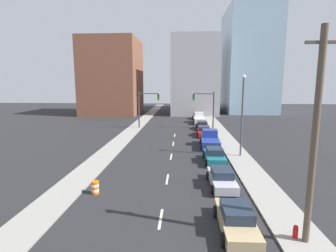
% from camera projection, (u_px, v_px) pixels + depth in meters
% --- Properties ---
extents(sidewalk_left, '(2.64, 92.18, 0.12)m').
position_uv_depth(sidewalk_left, '(141.00, 123.00, 54.19)').
color(sidewalk_left, gray).
rests_on(sidewalk_left, ground).
extents(sidewalk_right, '(2.64, 92.18, 0.12)m').
position_uv_depth(sidewalk_right, '(213.00, 123.00, 53.33)').
color(sidewalk_right, gray).
rests_on(sidewalk_right, ground).
extents(lane_stripe_at_8m, '(0.16, 2.40, 0.01)m').
position_uv_depth(lane_stripe_at_8m, '(161.00, 219.00, 15.75)').
color(lane_stripe_at_8m, beige).
rests_on(lane_stripe_at_8m, ground).
extents(lane_stripe_at_14m, '(0.16, 2.40, 0.01)m').
position_uv_depth(lane_stripe_at_14m, '(167.00, 179.00, 22.28)').
color(lane_stripe_at_14m, beige).
rests_on(lane_stripe_at_14m, ground).
extents(lane_stripe_at_21m, '(0.16, 2.40, 0.01)m').
position_uv_depth(lane_stripe_at_21m, '(171.00, 157.00, 29.11)').
color(lane_stripe_at_21m, beige).
rests_on(lane_stripe_at_21m, ground).
extents(lane_stripe_at_27m, '(0.16, 2.40, 0.01)m').
position_uv_depth(lane_stripe_at_27m, '(173.00, 144.00, 35.38)').
color(lane_stripe_at_27m, beige).
rests_on(lane_stripe_at_27m, ground).
extents(lane_stripe_at_33m, '(0.16, 2.40, 0.01)m').
position_uv_depth(lane_stripe_at_33m, '(175.00, 135.00, 41.11)').
color(lane_stripe_at_33m, beige).
rests_on(lane_stripe_at_33m, ground).
extents(building_brick_left, '(14.00, 16.00, 19.50)m').
position_uv_depth(building_brick_left, '(113.00, 77.00, 69.59)').
color(building_brick_left, brown).
rests_on(building_brick_left, ground).
extents(building_office_center, '(12.00, 20.00, 20.02)m').
position_uv_depth(building_office_center, '(194.00, 76.00, 72.25)').
color(building_office_center, '#A8A8AD').
rests_on(building_office_center, ground).
extents(building_glass_right, '(13.00, 20.00, 28.51)m').
position_uv_depth(building_glass_right, '(248.00, 62.00, 74.62)').
color(building_glass_right, '#99B7CC').
rests_on(building_glass_right, ground).
extents(traffic_signal_left, '(3.85, 0.35, 6.67)m').
position_uv_depth(traffic_signal_left, '(144.00, 105.00, 47.09)').
color(traffic_signal_left, '#38383D').
rests_on(traffic_signal_left, ground).
extents(traffic_signal_right, '(3.85, 0.35, 6.67)m').
position_uv_depth(traffic_signal_right, '(208.00, 105.00, 46.44)').
color(traffic_signal_right, '#38383D').
rests_on(traffic_signal_right, ground).
extents(utility_pole_right_near, '(1.60, 0.32, 10.68)m').
position_uv_depth(utility_pole_right_near, '(315.00, 138.00, 12.46)').
color(utility_pole_right_near, brown).
rests_on(utility_pole_right_near, ground).
extents(traffic_barrel, '(0.56, 0.56, 0.95)m').
position_uv_depth(traffic_barrel, '(95.00, 187.00, 19.28)').
color(traffic_barrel, orange).
rests_on(traffic_barrel, ground).
extents(street_lamp, '(0.44, 0.44, 8.97)m').
position_uv_depth(street_lamp, '(242.00, 111.00, 28.32)').
color(street_lamp, '#4C4C51').
rests_on(street_lamp, ground).
extents(fire_hydrant, '(0.26, 0.26, 0.84)m').
position_uv_depth(fire_hydrant, '(295.00, 233.00, 13.55)').
color(fire_hydrant, red).
rests_on(fire_hydrant, ground).
extents(sedan_tan, '(2.09, 4.78, 1.42)m').
position_uv_depth(sedan_tan, '(236.00, 219.00, 14.40)').
color(sedan_tan, tan).
rests_on(sedan_tan, ground).
extents(sedan_silver, '(2.15, 4.77, 1.42)m').
position_uv_depth(sedan_silver, '(222.00, 178.00, 20.68)').
color(sedan_silver, '#B2B2BC').
rests_on(sedan_silver, ground).
extents(sedan_teal, '(2.17, 4.60, 1.49)m').
position_uv_depth(sedan_teal, '(214.00, 156.00, 27.04)').
color(sedan_teal, '#196B75').
rests_on(sedan_teal, ground).
extents(pickup_truck_blue, '(2.64, 5.92, 2.10)m').
position_uv_depth(pickup_truck_blue, '(210.00, 140.00, 33.74)').
color(pickup_truck_blue, navy).
rests_on(pickup_truck_blue, ground).
extents(sedan_red, '(2.25, 4.83, 1.50)m').
position_uv_depth(sedan_red, '(204.00, 131.00, 40.75)').
color(sedan_red, red).
rests_on(sedan_red, ground).
extents(sedan_maroon, '(2.12, 4.84, 1.45)m').
position_uv_depth(sedan_maroon, '(202.00, 125.00, 46.60)').
color(sedan_maroon, maroon).
rests_on(sedan_maroon, ground).
extents(pickup_truck_white, '(2.30, 5.94, 2.20)m').
position_uv_depth(pickup_truck_white, '(199.00, 119.00, 53.72)').
color(pickup_truck_white, silver).
rests_on(pickup_truck_white, ground).
extents(sedan_orange, '(2.18, 4.46, 1.47)m').
position_uv_depth(sedan_orange, '(197.00, 116.00, 60.10)').
color(sedan_orange, orange).
rests_on(sedan_orange, ground).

